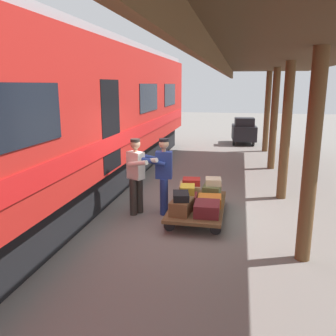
{
  "coord_description": "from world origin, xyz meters",
  "views": [
    {
      "loc": [
        -0.97,
        7.43,
        2.84
      ],
      "look_at": [
        0.46,
        0.4,
        1.15
      ],
      "focal_mm": 37.82,
      "sensor_mm": 36.0,
      "label": 1
    }
  ],
  "objects_px": {
    "suitcase_tan_vintage": "(190,190)",
    "baggage_tug": "(244,131)",
    "suitcase_brown_leather": "(182,206)",
    "suitcase_red_plastic": "(191,182)",
    "suitcase_yellow_case": "(187,190)",
    "luggage_cart": "(198,206)",
    "suitcase_burgundy_valise": "(186,199)",
    "suitcase_maroon_trunk": "(207,209)",
    "train_car": "(49,120)",
    "porter_in_overalls": "(163,173)",
    "porter_by_door": "(137,174)",
    "suitcase_cream_canvas": "(213,181)",
    "suitcase_olive_duffel": "(212,191)",
    "suitcase_orange_carryall": "(209,201)",
    "suitcase_black_hardshell": "(181,196)"
  },
  "relations": [
    {
      "from": "suitcase_red_plastic",
      "to": "luggage_cart",
      "type": "bearing_deg",
      "value": 110.98
    },
    {
      "from": "train_car",
      "to": "suitcase_burgundy_valise",
      "type": "distance_m",
      "value": 3.61
    },
    {
      "from": "suitcase_tan_vintage",
      "to": "suitcase_burgundy_valise",
      "type": "bearing_deg",
      "value": 90.0
    },
    {
      "from": "suitcase_black_hardshell",
      "to": "suitcase_burgundy_valise",
      "type": "bearing_deg",
      "value": -91.69
    },
    {
      "from": "luggage_cart",
      "to": "baggage_tug",
      "type": "xyz_separation_m",
      "value": [
        -1.04,
        -10.28,
        0.38
      ]
    },
    {
      "from": "suitcase_burgundy_valise",
      "to": "suitcase_yellow_case",
      "type": "distance_m",
      "value": 0.2
    },
    {
      "from": "suitcase_burgundy_valise",
      "to": "porter_by_door",
      "type": "xyz_separation_m",
      "value": [
        1.1,
        0.07,
        0.52
      ]
    },
    {
      "from": "suitcase_black_hardshell",
      "to": "suitcase_orange_carryall",
      "type": "bearing_deg",
      "value": -132.26
    },
    {
      "from": "porter_in_overalls",
      "to": "baggage_tug",
      "type": "height_order",
      "value": "porter_in_overalls"
    },
    {
      "from": "suitcase_tan_vintage",
      "to": "baggage_tug",
      "type": "xyz_separation_m",
      "value": [
        -1.3,
        -9.68,
        0.2
      ]
    },
    {
      "from": "luggage_cart",
      "to": "suitcase_orange_carryall",
      "type": "relative_size",
      "value": 4.35
    },
    {
      "from": "suitcase_brown_leather",
      "to": "suitcase_maroon_trunk",
      "type": "relative_size",
      "value": 1.03
    },
    {
      "from": "porter_in_overalls",
      "to": "suitcase_red_plastic",
      "type": "bearing_deg",
      "value": -140.91
    },
    {
      "from": "luggage_cart",
      "to": "suitcase_brown_leather",
      "type": "xyz_separation_m",
      "value": [
        0.26,
        0.6,
        0.18
      ]
    },
    {
      "from": "porter_by_door",
      "to": "suitcase_tan_vintage",
      "type": "bearing_deg",
      "value": -148.52
    },
    {
      "from": "baggage_tug",
      "to": "porter_in_overalls",
      "type": "bearing_deg",
      "value": 79.8
    },
    {
      "from": "suitcase_olive_duffel",
      "to": "suitcase_black_hardshell",
      "type": "bearing_deg",
      "value": 65.87
    },
    {
      "from": "suitcase_yellow_case",
      "to": "suitcase_orange_carryall",
      "type": "bearing_deg",
      "value": 175.99
    },
    {
      "from": "suitcase_burgundy_valise",
      "to": "suitcase_maroon_trunk",
      "type": "height_order",
      "value": "suitcase_maroon_trunk"
    },
    {
      "from": "baggage_tug",
      "to": "suitcase_brown_leather",
      "type": "bearing_deg",
      "value": 83.21
    },
    {
      "from": "suitcase_cream_canvas",
      "to": "suitcase_tan_vintage",
      "type": "bearing_deg",
      "value": 4.01
    },
    {
      "from": "luggage_cart",
      "to": "suitcase_burgundy_valise",
      "type": "height_order",
      "value": "suitcase_burgundy_valise"
    },
    {
      "from": "porter_in_overalls",
      "to": "porter_by_door",
      "type": "height_order",
      "value": "same"
    },
    {
      "from": "suitcase_olive_duffel",
      "to": "suitcase_yellow_case",
      "type": "xyz_separation_m",
      "value": [
        0.49,
        0.57,
        0.17
      ]
    },
    {
      "from": "suitcase_yellow_case",
      "to": "suitcase_burgundy_valise",
      "type": "bearing_deg",
      "value": 54.24
    },
    {
      "from": "suitcase_brown_leather",
      "to": "suitcase_red_plastic",
      "type": "distance_m",
      "value": 1.19
    },
    {
      "from": "suitcase_brown_leather",
      "to": "luggage_cart",
      "type": "bearing_deg",
      "value": -113.13
    },
    {
      "from": "suitcase_brown_leather",
      "to": "suitcase_olive_duffel",
      "type": "distance_m",
      "value": 1.31
    },
    {
      "from": "suitcase_maroon_trunk",
      "to": "baggage_tug",
      "type": "bearing_deg",
      "value": -94.11
    },
    {
      "from": "suitcase_maroon_trunk",
      "to": "train_car",
      "type": "bearing_deg",
      "value": -10.7
    },
    {
      "from": "train_car",
      "to": "suitcase_cream_canvas",
      "type": "height_order",
      "value": "train_car"
    },
    {
      "from": "luggage_cart",
      "to": "suitcase_burgundy_valise",
      "type": "relative_size",
      "value": 4.66
    },
    {
      "from": "luggage_cart",
      "to": "suitcase_yellow_case",
      "type": "xyz_separation_m",
      "value": [
        0.23,
        -0.03,
        0.35
      ]
    },
    {
      "from": "suitcase_tan_vintage",
      "to": "suitcase_black_hardshell",
      "type": "bearing_deg",
      "value": 89.17
    },
    {
      "from": "suitcase_burgundy_valise",
      "to": "luggage_cart",
      "type": "bearing_deg",
      "value": 180.0
    },
    {
      "from": "luggage_cart",
      "to": "suitcase_olive_duffel",
      "type": "bearing_deg",
      "value": -113.13
    },
    {
      "from": "suitcase_brown_leather",
      "to": "suitcase_red_plastic",
      "type": "relative_size",
      "value": 1.5
    },
    {
      "from": "suitcase_burgundy_valise",
      "to": "suitcase_maroon_trunk",
      "type": "bearing_deg",
      "value": 130.51
    },
    {
      "from": "suitcase_red_plastic",
      "to": "porter_in_overalls",
      "type": "bearing_deg",
      "value": 39.09
    },
    {
      "from": "suitcase_cream_canvas",
      "to": "suitcase_olive_duffel",
      "type": "bearing_deg",
      "value": 54.98
    },
    {
      "from": "luggage_cart",
      "to": "suitcase_olive_duffel",
      "type": "distance_m",
      "value": 0.68
    },
    {
      "from": "luggage_cart",
      "to": "suitcase_yellow_case",
      "type": "bearing_deg",
      "value": -8.4
    },
    {
      "from": "suitcase_maroon_trunk",
      "to": "suitcase_yellow_case",
      "type": "height_order",
      "value": "suitcase_yellow_case"
    },
    {
      "from": "suitcase_yellow_case",
      "to": "baggage_tug",
      "type": "height_order",
      "value": "baggage_tug"
    },
    {
      "from": "suitcase_brown_leather",
      "to": "suitcase_yellow_case",
      "type": "relative_size",
      "value": 1.45
    },
    {
      "from": "suitcase_tan_vintage",
      "to": "suitcase_yellow_case",
      "type": "distance_m",
      "value": 0.59
    },
    {
      "from": "suitcase_red_plastic",
      "to": "baggage_tug",
      "type": "distance_m",
      "value": 9.79
    },
    {
      "from": "luggage_cart",
      "to": "suitcase_tan_vintage",
      "type": "relative_size",
      "value": 3.77
    },
    {
      "from": "train_car",
      "to": "porter_in_overalls",
      "type": "bearing_deg",
      "value": -179.99
    },
    {
      "from": "suitcase_burgundy_valise",
      "to": "suitcase_olive_duffel",
      "type": "height_order",
      "value": "suitcase_olive_duffel"
    }
  ]
}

